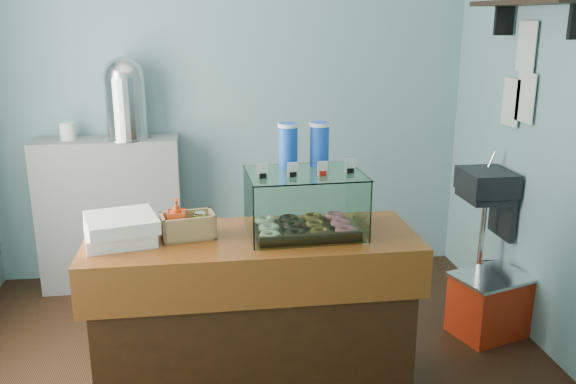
{
  "coord_description": "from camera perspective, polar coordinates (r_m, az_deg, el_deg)",
  "views": [
    {
      "loc": [
        -0.22,
        -3.02,
        1.92
      ],
      "look_at": [
        0.19,
        -0.15,
        1.09
      ],
      "focal_mm": 38.0,
      "sensor_mm": 36.0,
      "label": 1
    }
  ],
  "objects": [
    {
      "name": "ground",
      "position": [
        3.58,
        -3.44,
        -16.39
      ],
      "size": [
        3.5,
        3.5,
        0.0
      ],
      "primitive_type": "plane",
      "color": "black",
      "rests_on": "ground"
    },
    {
      "name": "pastry_boxes",
      "position": [
        2.97,
        -15.41,
        -3.32
      ],
      "size": [
        0.39,
        0.39,
        0.13
      ],
      "rotation": [
        0.0,
        0.0,
        0.21
      ],
      "color": "white",
      "rests_on": "counter"
    },
    {
      "name": "counter",
      "position": [
        3.13,
        -3.19,
        -11.78
      ],
      "size": [
        1.6,
        0.6,
        0.9
      ],
      "color": "#3C1B0B",
      "rests_on": "ground"
    },
    {
      "name": "back_shelf",
      "position": [
        4.6,
        -16.19,
        -1.95
      ],
      "size": [
        1.0,
        0.32,
        1.1
      ],
      "primitive_type": "cube",
      "color": "gray",
      "rests_on": "ground"
    },
    {
      "name": "condiment_crate",
      "position": [
        2.94,
        -9.61,
        -2.96
      ],
      "size": [
        0.27,
        0.19,
        0.2
      ],
      "rotation": [
        0.0,
        0.0,
        0.17
      ],
      "color": "tan",
      "rests_on": "counter"
    },
    {
      "name": "display_case",
      "position": [
        2.98,
        1.54,
        -0.46
      ],
      "size": [
        0.57,
        0.43,
        0.52
      ],
      "rotation": [
        0.0,
        0.0,
        0.03
      ],
      "color": "black",
      "rests_on": "counter"
    },
    {
      "name": "coffee_urn",
      "position": [
        4.38,
        -14.97,
        8.66
      ],
      "size": [
        0.31,
        0.31,
        0.57
      ],
      "color": "silver",
      "rests_on": "back_shelf"
    },
    {
      "name": "room_shell",
      "position": [
        3.04,
        -3.5,
        11.99
      ],
      "size": [
        3.54,
        3.04,
        2.82
      ],
      "color": "#76A8AC",
      "rests_on": "ground"
    },
    {
      "name": "red_cooler",
      "position": [
        4.06,
        18.34,
        -9.95
      ],
      "size": [
        0.53,
        0.46,
        0.39
      ],
      "rotation": [
        0.0,
        0.0,
        0.31
      ],
      "color": "red",
      "rests_on": "ground"
    }
  ]
}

